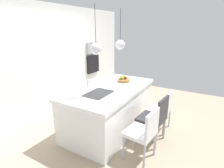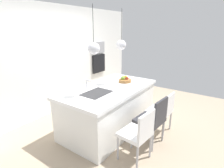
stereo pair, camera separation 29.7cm
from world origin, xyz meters
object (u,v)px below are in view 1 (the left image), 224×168
object	(u,v)px
chair_middle	(155,117)
chair_far	(162,108)
microwave	(92,48)
chair_near	(144,131)
fruit_bowl	(123,80)
oven	(93,64)

from	to	relation	value
chair_middle	chair_far	bearing A→B (deg)	0.89
microwave	chair_near	xyz separation A→B (m)	(-2.14, -2.54, -0.97)
chair_near	microwave	bearing A→B (deg)	49.88
chair_near	chair_far	world-z (taller)	chair_near
fruit_bowl	chair_far	xyz separation A→B (m)	(-0.03, -0.91, -0.47)
oven	chair_far	world-z (taller)	oven
chair_near	chair_middle	world-z (taller)	chair_middle
chair_near	chair_far	bearing A→B (deg)	0.14
chair_near	oven	bearing A→B (deg)	49.88
microwave	oven	distance (m)	0.50
fruit_bowl	oven	bearing A→B (deg)	56.77
fruit_bowl	microwave	size ratio (longest dim) A/B	0.52
oven	chair_far	size ratio (longest dim) A/B	0.67
chair_middle	chair_far	size ratio (longest dim) A/B	1.08
microwave	chair_middle	distance (m)	3.15
microwave	chair_middle	size ratio (longest dim) A/B	0.60
oven	fruit_bowl	bearing A→B (deg)	-123.23
fruit_bowl	chair_middle	bearing A→B (deg)	-119.51
microwave	chair_near	distance (m)	3.46
fruit_bowl	oven	distance (m)	1.95
chair_middle	oven	bearing A→B (deg)	58.08
microwave	chair_far	distance (m)	2.94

